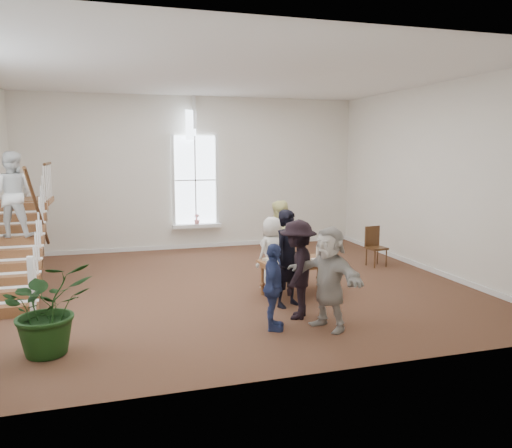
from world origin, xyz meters
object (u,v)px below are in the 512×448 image
object	(u,v)px
elderly_woman	(273,253)
side_chair	(375,244)
person_yellow	(278,241)
woman_cluster_c	(329,278)
library_table	(297,264)
woman_cluster_b	(298,269)
woman_cluster_a	(273,287)
floor_plant	(48,308)
police_officer	(288,258)

from	to	relation	value
elderly_woman	side_chair	bearing A→B (deg)	177.38
person_yellow	woman_cluster_c	distance (m)	3.08
person_yellow	side_chair	distance (m)	2.99
library_table	woman_cluster_b	xyz separation A→B (m)	(-0.49, -1.31, 0.23)
woman_cluster_a	floor_plant	distance (m)	3.44
person_yellow	floor_plant	size ratio (longest dim) A/B	1.34
side_chair	police_officer	bearing A→B (deg)	-149.71
woman_cluster_a	side_chair	xyz separation A→B (m)	(3.95, 3.63, -0.16)
woman_cluster_b	woman_cluster_c	size ratio (longest dim) A/B	1.01
police_officer	elderly_woman	size ratio (longest dim) A/B	1.19
woman_cluster_a	woman_cluster_b	distance (m)	0.76
police_officer	floor_plant	size ratio (longest dim) A/B	1.35
person_yellow	elderly_woman	bearing A→B (deg)	27.54
woman_cluster_a	floor_plant	world-z (taller)	woman_cluster_a
person_yellow	woman_cluster_a	world-z (taller)	person_yellow
police_officer	woman_cluster_b	distance (m)	0.68
woman_cluster_a	elderly_woman	bearing A→B (deg)	3.34
police_officer	woman_cluster_a	distance (m)	1.32
woman_cluster_a	woman_cluster_b	xyz separation A→B (m)	(0.60, 0.45, 0.15)
woman_cluster_b	woman_cluster_c	bearing A→B (deg)	56.51
library_table	elderly_woman	distance (m)	0.70
police_officer	person_yellow	world-z (taller)	police_officer
library_table	woman_cluster_b	world-z (taller)	woman_cluster_b
woman_cluster_c	floor_plant	xyz separation A→B (m)	(-4.34, 0.21, -0.18)
woman_cluster_b	side_chair	xyz separation A→B (m)	(3.35, 3.18, -0.31)
library_table	police_officer	bearing A→B (deg)	-131.38
library_table	side_chair	size ratio (longest dim) A/B	1.62
elderly_woman	woman_cluster_c	size ratio (longest dim) A/B	0.90
police_officer	person_yellow	xyz separation A→B (m)	(0.40, 1.75, -0.01)
library_table	woman_cluster_c	xyz separation A→B (m)	(-0.19, -1.96, 0.22)
woman_cluster_c	elderly_woman	bearing A→B (deg)	159.60
elderly_woman	person_yellow	distance (m)	0.60
library_table	side_chair	bearing A→B (deg)	24.88
library_table	floor_plant	bearing A→B (deg)	-167.20
side_chair	person_yellow	bearing A→B (deg)	-172.39
woman_cluster_a	woman_cluster_b	world-z (taller)	woman_cluster_b
library_table	woman_cluster_a	xyz separation A→B (m)	(-1.09, -1.76, 0.08)
woman_cluster_a	person_yellow	bearing A→B (deg)	0.91
woman_cluster_b	floor_plant	xyz separation A→B (m)	(-4.04, -0.44, -0.19)
elderly_woman	woman_cluster_c	distance (m)	2.58
library_table	elderly_woman	xyz separation A→B (m)	(-0.32, 0.61, 0.13)
woman_cluster_b	library_table	bearing A→B (deg)	-168.77
floor_plant	person_yellow	bearing A→B (deg)	32.39
floor_plant	woman_cluster_b	bearing A→B (deg)	6.27
elderly_woman	woman_cluster_a	size ratio (longest dim) A/B	1.07
woman_cluster_a	floor_plant	xyz separation A→B (m)	(-3.44, 0.01, -0.04)
library_table	woman_cluster_a	distance (m)	2.07
woman_cluster_a	side_chair	size ratio (longest dim) A/B	1.43
police_officer	side_chair	size ratio (longest dim) A/B	1.83
police_officer	woman_cluster_c	xyz separation A→B (m)	(0.23, -1.32, -0.06)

